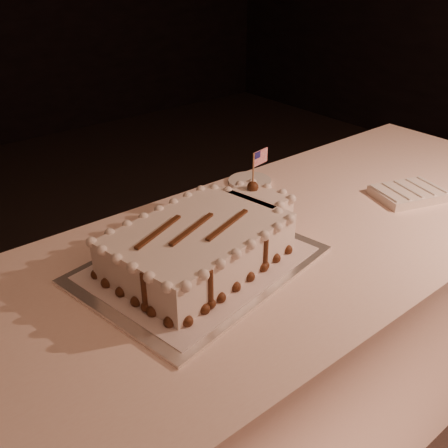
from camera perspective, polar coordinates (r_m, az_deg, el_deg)
banquet_table at (r=1.53m, az=2.42°, el=-15.07°), size 2.40×0.80×0.75m
cake_board at (r=1.24m, az=-2.87°, el=-4.60°), size 0.63×0.51×0.01m
doily at (r=1.24m, az=-2.87°, el=-4.41°), size 0.56×0.46×0.00m
sheet_cake at (r=1.23m, az=-1.99°, el=-1.84°), size 0.55×0.37×0.21m
napkin_stack at (r=1.67m, az=20.26°, el=3.30°), size 0.24×0.20×0.03m
side_plate at (r=1.68m, az=2.96°, el=4.89°), size 0.14×0.14×0.01m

